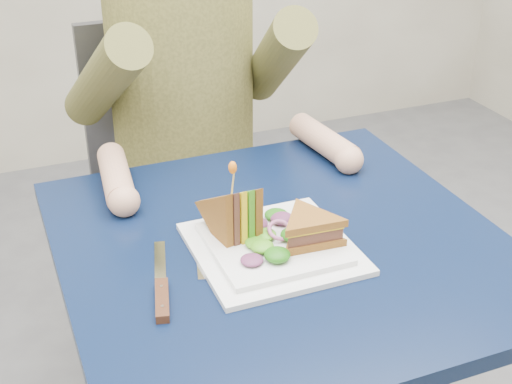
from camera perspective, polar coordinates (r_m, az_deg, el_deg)
name	(u,v)px	position (r m, az deg, el deg)	size (l,w,h in m)	color
table	(282,278)	(1.28, 2.07, -6.88)	(0.75, 0.75, 0.73)	black
chair	(177,173)	(1.89, -6.31, 1.51)	(0.42, 0.40, 0.93)	#47474C
diner	(183,46)	(1.65, -5.88, 11.53)	(0.54, 0.59, 0.74)	brown
plate	(273,247)	(1.20, 1.34, -4.39)	(0.26, 0.26, 0.02)	white
sandwich_flat	(309,229)	(1.18, 4.30, -2.97)	(0.13, 0.13, 0.05)	brown
sandwich_upright	(233,217)	(1.19, -1.82, -1.99)	(0.09, 0.15, 0.15)	brown
fork	(200,250)	(1.20, -4.52, -4.67)	(0.06, 0.18, 0.01)	silver
knife	(162,293)	(1.11, -7.55, -8.00)	(0.07, 0.22, 0.02)	silver
toothpick	(233,183)	(1.16, -1.86, 0.73)	(0.00, 0.00, 0.06)	tan
toothpick_frill	(233,168)	(1.15, -1.89, 1.97)	(0.01, 0.01, 0.02)	orange
lettuce_spill	(273,232)	(1.20, 1.38, -3.25)	(0.15, 0.13, 0.02)	#337A14
onion_ring	(280,230)	(1.19, 1.92, -3.07)	(0.04, 0.04, 0.01)	#9E4C7A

